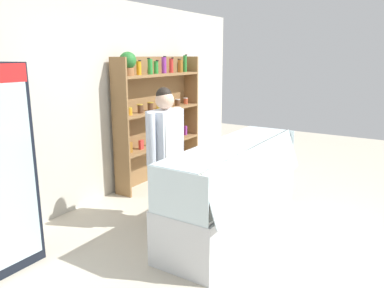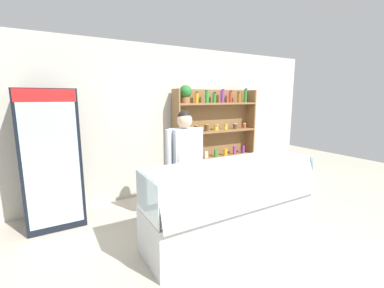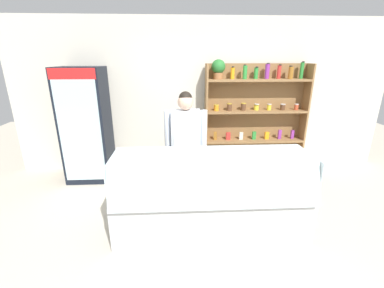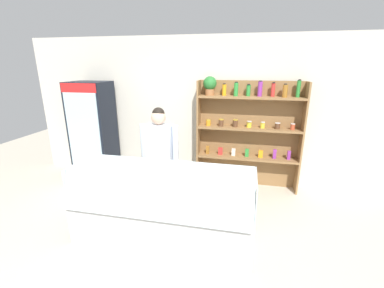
% 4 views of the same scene
% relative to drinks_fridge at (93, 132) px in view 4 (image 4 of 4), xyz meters
% --- Properties ---
extents(ground_plane, '(12.00, 12.00, 0.00)m').
position_rel_drinks_fridge_xyz_m(ground_plane, '(2.00, -1.66, -0.95)').
color(ground_plane, beige).
extents(back_wall, '(6.80, 0.10, 2.70)m').
position_rel_drinks_fridge_xyz_m(back_wall, '(2.00, 0.46, 0.40)').
color(back_wall, beige).
rests_on(back_wall, ground).
extents(drinks_fridge, '(0.72, 0.60, 1.90)m').
position_rel_drinks_fridge_xyz_m(drinks_fridge, '(0.00, 0.00, 0.00)').
color(drinks_fridge, black).
rests_on(drinks_fridge, ground).
extents(shelving_unit, '(1.82, 0.29, 2.01)m').
position_rel_drinks_fridge_xyz_m(shelving_unit, '(2.88, 0.25, 0.17)').
color(shelving_unit, olive).
rests_on(shelving_unit, ground).
extents(deli_display_case, '(2.26, 0.73, 1.01)m').
position_rel_drinks_fridge_xyz_m(deli_display_case, '(1.91, -1.58, -0.64)').
color(deli_display_case, silver).
rests_on(deli_display_case, ground).
extents(shop_clerk, '(0.59, 0.25, 1.61)m').
position_rel_drinks_fridge_xyz_m(shop_clerk, '(1.64, -0.85, -0.00)').
color(shop_clerk, '#4C4233').
rests_on(shop_clerk, ground).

